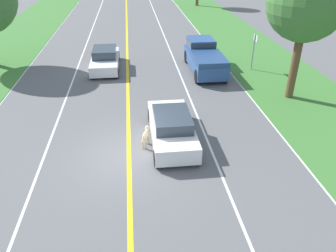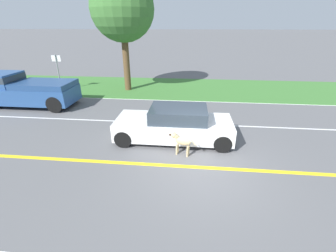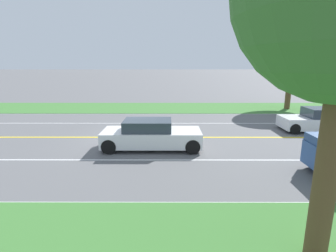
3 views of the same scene
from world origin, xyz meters
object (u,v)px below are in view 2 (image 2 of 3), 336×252
object	(u,v)px
ego_car	(175,125)
roadside_tree_right_near	(122,9)
pickup_truck	(23,89)
street_sign	(58,68)
dog	(181,141)

from	to	relation	value
ego_car	roadside_tree_right_near	distance (m)	9.35
pickup_truck	street_sign	xyz separation A→B (m)	(3.31, -0.30, 0.59)
street_sign	ego_car	bearing A→B (deg)	-127.82
roadside_tree_right_near	pickup_truck	bearing A→B (deg)	128.13
dog	street_sign	distance (m)	11.83
ego_car	roadside_tree_right_near	xyz separation A→B (m)	(7.23, 3.86, 4.50)
dog	pickup_truck	distance (m)	10.20
dog	street_sign	bearing A→B (deg)	67.22
dog	roadside_tree_right_near	size ratio (longest dim) A/B	0.14
dog	street_sign	size ratio (longest dim) A/B	0.41
ego_car	pickup_truck	world-z (taller)	pickup_truck
dog	roadside_tree_right_near	world-z (taller)	roadside_tree_right_near
roadside_tree_right_near	dog	bearing A→B (deg)	-153.55
roadside_tree_right_near	ego_car	bearing A→B (deg)	-151.90
ego_car	dog	size ratio (longest dim) A/B	4.61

